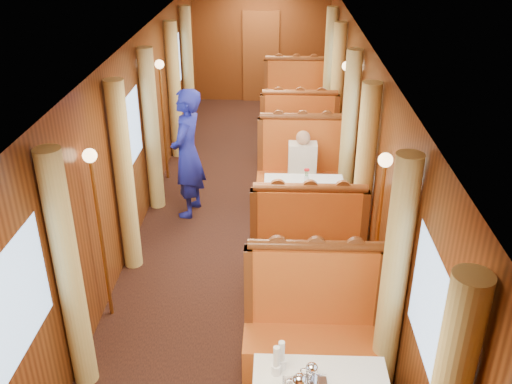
# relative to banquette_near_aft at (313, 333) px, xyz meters

# --- Properties ---
(floor) EXTENTS (3.00, 12.00, 0.01)m
(floor) POSITION_rel_banquette_near_aft_xyz_m (-0.75, 2.49, -0.42)
(floor) COLOR black
(floor) RESTS_ON ground
(ceiling) EXTENTS (3.00, 12.00, 0.01)m
(ceiling) POSITION_rel_banquette_near_aft_xyz_m (-0.75, 2.49, 2.08)
(ceiling) COLOR silver
(ceiling) RESTS_ON wall_left
(wall_far) EXTENTS (3.00, 0.01, 2.50)m
(wall_far) POSITION_rel_banquette_near_aft_xyz_m (-0.75, 8.49, 0.83)
(wall_far) COLOR brown
(wall_far) RESTS_ON floor
(wall_left) EXTENTS (0.01, 12.00, 2.50)m
(wall_left) POSITION_rel_banquette_near_aft_xyz_m (-2.25, 2.49, 0.83)
(wall_left) COLOR brown
(wall_left) RESTS_ON floor
(wall_right) EXTENTS (0.01, 12.00, 2.50)m
(wall_right) POSITION_rel_banquette_near_aft_xyz_m (0.75, 2.49, 0.83)
(wall_right) COLOR brown
(wall_right) RESTS_ON floor
(doorway_far) EXTENTS (0.80, 0.04, 2.00)m
(doorway_far) POSITION_rel_banquette_near_aft_xyz_m (-0.75, 8.46, 0.58)
(doorway_far) COLOR brown
(doorway_far) RESTS_ON floor
(banquette_near_aft) EXTENTS (1.30, 0.55, 1.34)m
(banquette_near_aft) POSITION_rel_banquette_near_aft_xyz_m (0.00, 0.00, 0.00)
(banquette_near_aft) COLOR #B33413
(banquette_near_aft) RESTS_ON floor
(table_mid) EXTENTS (1.05, 0.72, 0.75)m
(table_mid) POSITION_rel_banquette_near_aft_xyz_m (0.00, 2.49, -0.05)
(table_mid) COLOR white
(table_mid) RESTS_ON floor
(banquette_mid_fwd) EXTENTS (1.30, 0.55, 1.34)m
(banquette_mid_fwd) POSITION_rel_banquette_near_aft_xyz_m (0.00, 1.47, 0.00)
(banquette_mid_fwd) COLOR #B33413
(banquette_mid_fwd) RESTS_ON floor
(banquette_mid_aft) EXTENTS (1.30, 0.55, 1.34)m
(banquette_mid_aft) POSITION_rel_banquette_near_aft_xyz_m (0.00, 3.50, 0.00)
(banquette_mid_aft) COLOR #B33413
(banquette_mid_aft) RESTS_ON floor
(table_far) EXTENTS (1.05, 0.72, 0.75)m
(table_far) POSITION_rel_banquette_near_aft_xyz_m (0.00, 5.99, -0.05)
(table_far) COLOR white
(table_far) RESTS_ON floor
(banquette_far_fwd) EXTENTS (1.30, 0.55, 1.34)m
(banquette_far_fwd) POSITION_rel_banquette_near_aft_xyz_m (0.00, 4.97, 0.00)
(banquette_far_fwd) COLOR #B33413
(banquette_far_fwd) RESTS_ON floor
(banquette_far_aft) EXTENTS (1.30, 0.55, 1.34)m
(banquette_far_aft) POSITION_rel_banquette_near_aft_xyz_m (0.00, 7.00, 0.00)
(banquette_far_aft) COLOR #B33413
(banquette_far_aft) RESTS_ON floor
(teapot_back) EXTENTS (0.19, 0.17, 0.13)m
(teapot_back) POSITION_rel_banquette_near_aft_xyz_m (-0.08, -0.94, 0.39)
(teapot_back) COLOR silver
(teapot_back) RESTS_ON tea_tray
(cup_inboard) EXTENTS (0.08, 0.08, 0.26)m
(cup_inboard) POSITION_rel_banquette_near_aft_xyz_m (-0.35, -0.87, 0.43)
(cup_inboard) COLOR white
(cup_inboard) RESTS_ON table_near
(cup_outboard) EXTENTS (0.08, 0.08, 0.26)m
(cup_outboard) POSITION_rel_banquette_near_aft_xyz_m (-0.31, -0.81, 0.43)
(cup_outboard) COLOR white
(cup_outboard) RESTS_ON table_near
(rose_vase_mid) EXTENTS (0.06, 0.06, 0.36)m
(rose_vase_mid) POSITION_rel_banquette_near_aft_xyz_m (0.02, 2.47, 0.50)
(rose_vase_mid) COLOR silver
(rose_vase_mid) RESTS_ON table_mid
(rose_vase_far) EXTENTS (0.06, 0.06, 0.36)m
(rose_vase_far) POSITION_rel_banquette_near_aft_xyz_m (0.02, 6.03, 0.50)
(rose_vase_far) COLOR silver
(rose_vase_far) RESTS_ON table_far
(window_left_near) EXTENTS (0.01, 1.20, 0.90)m
(window_left_near) POSITION_rel_banquette_near_aft_xyz_m (-2.24, -1.01, 1.03)
(window_left_near) COLOR #86ADDE
(window_left_near) RESTS_ON wall_left
(curtain_left_near_b) EXTENTS (0.22, 0.22, 2.35)m
(curtain_left_near_b) POSITION_rel_banquette_near_aft_xyz_m (-2.13, -0.23, 0.75)
(curtain_left_near_b) COLOR #D8C06E
(curtain_left_near_b) RESTS_ON floor
(window_right_near) EXTENTS (0.01, 1.20, 0.90)m
(window_right_near) POSITION_rel_banquette_near_aft_xyz_m (0.74, -1.01, 1.03)
(window_right_near) COLOR #86ADDE
(window_right_near) RESTS_ON wall_right
(curtain_right_near_b) EXTENTS (0.22, 0.22, 2.35)m
(curtain_right_near_b) POSITION_rel_banquette_near_aft_xyz_m (0.63, -0.23, 0.75)
(curtain_right_near_b) COLOR #D8C06E
(curtain_right_near_b) RESTS_ON floor
(window_left_mid) EXTENTS (0.01, 1.20, 0.90)m
(window_left_mid) POSITION_rel_banquette_near_aft_xyz_m (-2.24, 2.49, 1.03)
(window_left_mid) COLOR #86ADDE
(window_left_mid) RESTS_ON wall_left
(curtain_left_mid_a) EXTENTS (0.22, 0.22, 2.35)m
(curtain_left_mid_a) POSITION_rel_banquette_near_aft_xyz_m (-2.13, 1.71, 0.75)
(curtain_left_mid_a) COLOR #D8C06E
(curtain_left_mid_a) RESTS_ON floor
(curtain_left_mid_b) EXTENTS (0.22, 0.22, 2.35)m
(curtain_left_mid_b) POSITION_rel_banquette_near_aft_xyz_m (-2.13, 3.27, 0.75)
(curtain_left_mid_b) COLOR #D8C06E
(curtain_left_mid_b) RESTS_ON floor
(window_right_mid) EXTENTS (0.01, 1.20, 0.90)m
(window_right_mid) POSITION_rel_banquette_near_aft_xyz_m (0.74, 2.49, 1.03)
(window_right_mid) COLOR #86ADDE
(window_right_mid) RESTS_ON wall_right
(curtain_right_mid_a) EXTENTS (0.22, 0.22, 2.35)m
(curtain_right_mid_a) POSITION_rel_banquette_near_aft_xyz_m (0.63, 1.71, 0.75)
(curtain_right_mid_a) COLOR #D8C06E
(curtain_right_mid_a) RESTS_ON floor
(curtain_right_mid_b) EXTENTS (0.22, 0.22, 2.35)m
(curtain_right_mid_b) POSITION_rel_banquette_near_aft_xyz_m (0.63, 3.27, 0.75)
(curtain_right_mid_b) COLOR #D8C06E
(curtain_right_mid_b) RESTS_ON floor
(window_left_far) EXTENTS (0.01, 1.20, 0.90)m
(window_left_far) POSITION_rel_banquette_near_aft_xyz_m (-2.24, 5.99, 1.03)
(window_left_far) COLOR #86ADDE
(window_left_far) RESTS_ON wall_left
(curtain_left_far_a) EXTENTS (0.22, 0.22, 2.35)m
(curtain_left_far_a) POSITION_rel_banquette_near_aft_xyz_m (-2.13, 5.21, 0.75)
(curtain_left_far_a) COLOR #D8C06E
(curtain_left_far_a) RESTS_ON floor
(curtain_left_far_b) EXTENTS (0.22, 0.22, 2.35)m
(curtain_left_far_b) POSITION_rel_banquette_near_aft_xyz_m (-2.13, 6.77, 0.75)
(curtain_left_far_b) COLOR #D8C06E
(curtain_left_far_b) RESTS_ON floor
(window_right_far) EXTENTS (0.01, 1.20, 0.90)m
(window_right_far) POSITION_rel_banquette_near_aft_xyz_m (0.74, 5.99, 1.03)
(window_right_far) COLOR #86ADDE
(window_right_far) RESTS_ON wall_right
(curtain_right_far_a) EXTENTS (0.22, 0.22, 2.35)m
(curtain_right_far_a) POSITION_rel_banquette_near_aft_xyz_m (0.63, 5.21, 0.75)
(curtain_right_far_a) COLOR #D8C06E
(curtain_right_far_a) RESTS_ON floor
(curtain_right_far_b) EXTENTS (0.22, 0.22, 2.35)m
(curtain_right_far_b) POSITION_rel_banquette_near_aft_xyz_m (0.63, 6.77, 0.75)
(curtain_right_far_b) COLOR #D8C06E
(curtain_right_far_b) RESTS_ON floor
(sconce_left_fore) EXTENTS (0.14, 0.14, 1.95)m
(sconce_left_fore) POSITION_rel_banquette_near_aft_xyz_m (-2.15, 0.74, 0.96)
(sconce_left_fore) COLOR #BF8C3F
(sconce_left_fore) RESTS_ON floor
(sconce_right_fore) EXTENTS (0.14, 0.14, 1.95)m
(sconce_right_fore) POSITION_rel_banquette_near_aft_xyz_m (0.65, 0.74, 0.96)
(sconce_right_fore) COLOR #BF8C3F
(sconce_right_fore) RESTS_ON floor
(sconce_left_aft) EXTENTS (0.14, 0.14, 1.95)m
(sconce_left_aft) POSITION_rel_banquette_near_aft_xyz_m (-2.15, 4.24, 0.96)
(sconce_left_aft) COLOR #BF8C3F
(sconce_left_aft) RESTS_ON floor
(sconce_right_aft) EXTENTS (0.14, 0.14, 1.95)m
(sconce_right_aft) POSITION_rel_banquette_near_aft_xyz_m (0.65, 4.24, 0.96)
(sconce_right_aft) COLOR #BF8C3F
(sconce_right_aft) RESTS_ON floor
(steward) EXTENTS (0.55, 0.74, 1.85)m
(steward) POSITION_rel_banquette_near_aft_xyz_m (-1.61, 3.07, 0.50)
(steward) COLOR navy
(steward) RESTS_ON floor
(passenger) EXTENTS (0.40, 0.44, 0.76)m
(passenger) POSITION_rel_banquette_near_aft_xyz_m (-0.00, 3.23, 0.32)
(passenger) COLOR beige
(passenger) RESTS_ON banquette_mid_aft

